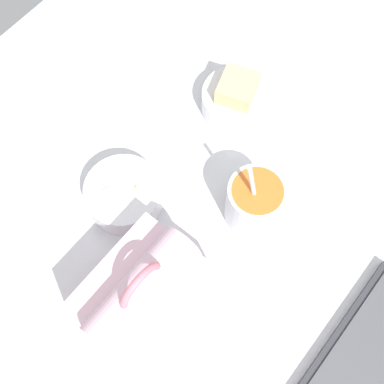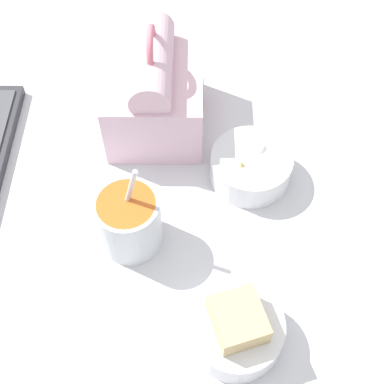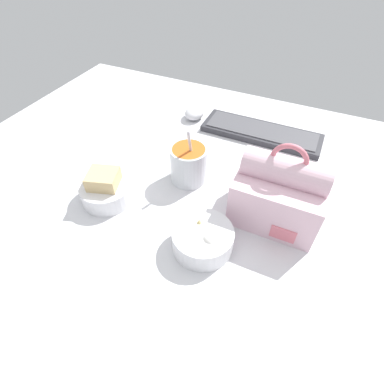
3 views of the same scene
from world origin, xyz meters
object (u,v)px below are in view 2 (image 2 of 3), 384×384
at_px(bento_bowl_sandwich, 236,329).
at_px(bento_bowl_snacks, 250,166).
at_px(soup_cup, 129,221).
at_px(lunch_bag, 155,92).

relative_size(bento_bowl_sandwich, bento_bowl_snacks, 0.97).
distance_m(bento_bowl_sandwich, bento_bowl_snacks, 0.26).
bearing_deg(bento_bowl_sandwich, bento_bowl_snacks, -6.93).
bearing_deg(bento_bowl_snacks, soup_cup, 122.86).
xyz_separation_m(soup_cup, bento_bowl_sandwich, (-0.15, -0.15, -0.02)).
relative_size(lunch_bag, bento_bowl_sandwich, 1.59).
bearing_deg(soup_cup, bento_bowl_sandwich, -135.24).
height_order(soup_cup, bento_bowl_sandwich, soup_cup).
bearing_deg(bento_bowl_sandwich, lunch_bag, 17.64).
relative_size(soup_cup, bento_bowl_sandwich, 1.29).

